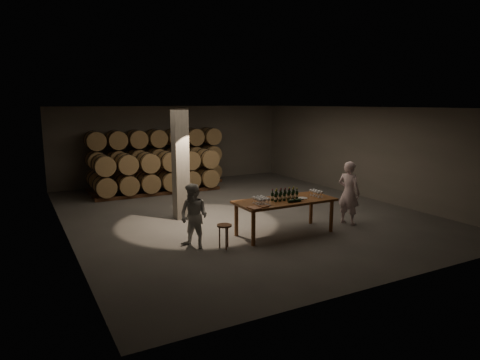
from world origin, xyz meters
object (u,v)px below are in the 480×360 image
bottle_cluster (285,196)px  notebook_near (264,206)px  person_man (349,193)px  tasting_table (285,204)px  person_woman (194,216)px  stool (224,229)px  plate (303,198)px

bottle_cluster → notebook_near: 0.94m
bottle_cluster → person_man: bearing=-1.9°
tasting_table → person_woman: person_woman is taller
notebook_near → person_man: person_man is taller
stool → person_man: bearing=3.1°
stool → person_man: person_man is taller
bottle_cluster → person_man: 2.10m
plate → person_man: (1.59, 0.01, -0.02)m
notebook_near → person_woman: person_woman is taller
plate → person_man: size_ratio=0.15×
tasting_table → notebook_near: 0.96m
notebook_near → person_man: (2.95, 0.31, -0.03)m
bottle_cluster → person_woman: (-2.45, 0.12, -0.25)m
person_man → bottle_cluster: bearing=70.1°
tasting_table → person_woman: size_ratio=1.72×
bottle_cluster → plate: bearing=-9.3°
bottle_cluster → notebook_near: bottle_cluster is taller
bottle_cluster → notebook_near: bearing=-156.2°
bottle_cluster → stool: 1.96m
notebook_near → stool: size_ratio=0.39×
plate → person_man: bearing=0.5°
plate → stool: plate is taller
bottle_cluster → person_man: (2.09, -0.07, -0.12)m
tasting_table → person_man: 2.08m
bottle_cluster → plate: size_ratio=2.78×
tasting_table → plate: size_ratio=9.97×
tasting_table → notebook_near: size_ratio=11.76×
bottle_cluster → stool: bottle_cluster is taller
tasting_table → plate: (0.49, -0.09, 0.11)m
person_woman → stool: bearing=23.1°
plate → person_woman: size_ratio=0.17×
tasting_table → bottle_cluster: (-0.02, -0.01, 0.21)m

